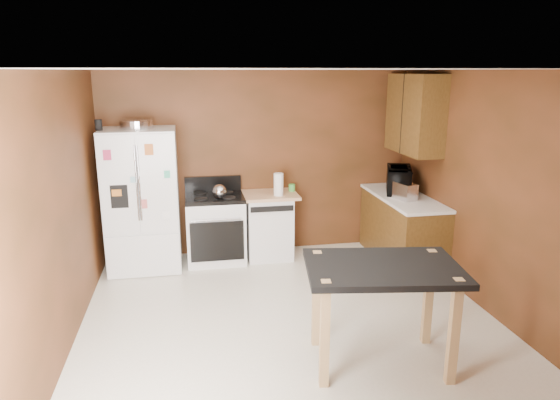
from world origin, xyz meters
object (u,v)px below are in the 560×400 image
object	(u,v)px
refrigerator	(142,200)
roasting_pan	(136,124)
toaster	(405,191)
green_canister	(292,188)
pen_cup	(98,125)
dishwasher	(268,225)
kettle	(219,191)
paper_towel	(279,184)
microwave	(399,181)
gas_range	(215,227)
island	(382,280)

from	to	relation	value
refrigerator	roasting_pan	bearing A→B (deg)	106.54
toaster	refrigerator	xyz separation A→B (m)	(-3.29, 0.58, -0.11)
roasting_pan	green_canister	distance (m)	2.19
pen_cup	green_canister	world-z (taller)	pen_cup
pen_cup	dishwasher	world-z (taller)	pen_cup
pen_cup	kettle	size ratio (longest dim) A/B	0.71
paper_towel	toaster	bearing A→B (deg)	-19.28
green_canister	toaster	bearing A→B (deg)	-29.49
kettle	green_canister	world-z (taller)	kettle
kettle	dishwasher	distance (m)	0.87
roasting_pan	microwave	distance (m)	3.47
gas_range	island	bearing A→B (deg)	-65.33
kettle	pen_cup	bearing A→B (deg)	179.89
toaster	paper_towel	bearing A→B (deg)	145.13
paper_towel	microwave	distance (m)	1.61
kettle	paper_towel	size ratio (longest dim) A/B	0.62
kettle	island	distance (m)	2.84
green_canister	toaster	size ratio (longest dim) A/B	0.33
toaster	microwave	distance (m)	0.38
kettle	dishwasher	world-z (taller)	kettle
kettle	gas_range	size ratio (longest dim) A/B	0.17
gas_range	roasting_pan	bearing A→B (deg)	-179.02
refrigerator	dishwasher	distance (m)	1.69
island	paper_towel	bearing A→B (deg)	98.91
pen_cup	green_canister	bearing A→B (deg)	6.02
roasting_pan	refrigerator	distance (m)	0.95
refrigerator	gas_range	xyz separation A→B (m)	(0.91, 0.06, -0.44)
green_canister	dishwasher	bearing A→B (deg)	-166.98
paper_towel	dishwasher	distance (m)	0.61
roasting_pan	island	world-z (taller)	roasting_pan
gas_range	kettle	bearing A→B (deg)	-68.88
roasting_pan	paper_towel	distance (m)	1.94
refrigerator	paper_towel	bearing A→B (deg)	-1.37
kettle	microwave	xyz separation A→B (m)	(2.38, -0.12, 0.07)
paper_towel	toaster	size ratio (longest dim) A/B	1.02
paper_towel	microwave	xyz separation A→B (m)	(1.60, -0.17, 0.02)
green_canister	refrigerator	world-z (taller)	refrigerator
microwave	green_canister	bearing A→B (deg)	95.82
paper_towel	microwave	bearing A→B (deg)	-6.01
pen_cup	gas_range	bearing A→B (deg)	6.38
toaster	dishwasher	size ratio (longest dim) A/B	0.33
toaster	microwave	bearing A→B (deg)	64.01
kettle	toaster	distance (m)	2.37
roasting_pan	gas_range	distance (m)	1.67
toaster	refrigerator	size ratio (longest dim) A/B	0.16
kettle	island	bearing A→B (deg)	-65.12
refrigerator	toaster	bearing A→B (deg)	-10.00
roasting_pan	paper_towel	world-z (taller)	roasting_pan
microwave	pen_cup	bearing A→B (deg)	109.16
roasting_pan	pen_cup	size ratio (longest dim) A/B	3.17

